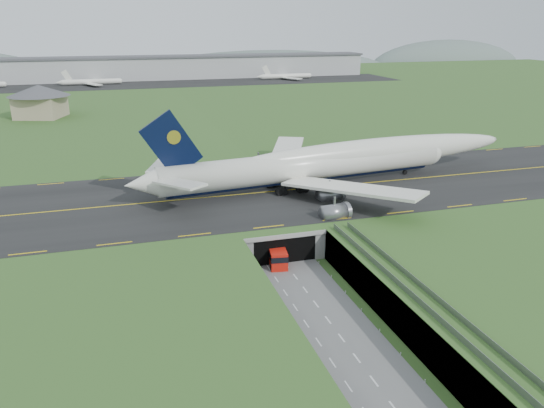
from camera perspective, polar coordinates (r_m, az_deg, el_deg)
name	(u,v)px	position (r m, az deg, el deg)	size (l,w,h in m)	color
ground	(299,283)	(92.77, 2.94, -8.47)	(900.00, 900.00, 0.00)	#375C24
airfield_deck	(299,267)	(91.43, 2.97, -6.80)	(800.00, 800.00, 6.00)	gray
trench_road	(315,303)	(86.56, 4.63, -10.59)	(12.00, 75.00, 0.20)	slate
taxiway	(251,194)	(119.68, -2.29, 1.12)	(800.00, 44.00, 0.18)	black
tunnel_portal	(271,231)	(105.83, -0.05, -2.89)	(17.00, 22.30, 6.00)	gray
guideway	(417,299)	(79.55, 15.35, -9.80)	(3.00, 53.00, 7.05)	#A8A8A3
jumbo_jet	(334,161)	(126.35, 6.66, 4.56)	(98.82, 62.51, 20.79)	white
shuttle_tram	(277,254)	(98.93, 0.50, -5.45)	(4.34, 8.63, 3.35)	red
service_building	(39,98)	(237.18, -23.74, 10.36)	(30.46, 30.46, 13.16)	tan
cargo_terminal	(151,68)	(378.97, -12.84, 14.12)	(320.00, 67.00, 15.60)	#B2B2B2
distant_hills	(211,75)	(517.90, -6.55, 13.62)	(700.00, 91.00, 60.00)	slate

